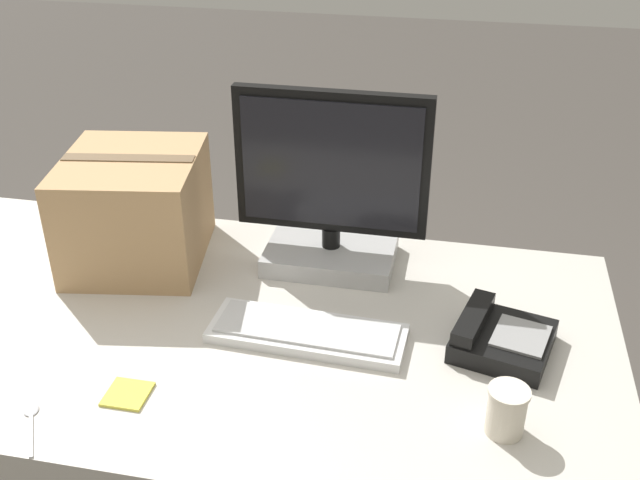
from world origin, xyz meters
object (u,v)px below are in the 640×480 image
monitor (331,200)px  cardboard_box (135,209)px  sticky_note_pad (128,394)px  keyboard (307,333)px  desk_phone (500,338)px  paper_cup_right (506,411)px  spoon (31,419)px

monitor → cardboard_box: monitor is taller
cardboard_box → sticky_note_pad: 0.54m
keyboard → desk_phone: size_ratio=1.83×
paper_cup_right → spoon: size_ratio=0.70×
desk_phone → sticky_note_pad: desk_phone is taller
spoon → sticky_note_pad: bearing=-86.7°
monitor → cardboard_box: 0.47m
keyboard → desk_phone: (0.39, 0.04, 0.01)m
keyboard → desk_phone: desk_phone is taller
keyboard → sticky_note_pad: size_ratio=5.21×
paper_cup_right → cardboard_box: bearing=153.4°
keyboard → monitor: bearing=94.2°
keyboard → desk_phone: 0.40m
desk_phone → spoon: 0.92m
desk_phone → cardboard_box: size_ratio=0.59×
monitor → spoon: (-0.43, -0.65, -0.17)m
monitor → sticky_note_pad: bearing=-117.4°
monitor → sticky_note_pad: (-0.29, -0.55, -0.17)m
monitor → cardboard_box: bearing=-171.9°
sticky_note_pad → desk_phone: bearing=22.6°
cardboard_box → paper_cup_right: bearing=-26.6°
monitor → spoon: bearing=-123.7°
paper_cup_right → desk_phone: bearing=92.0°
keyboard → spoon: 0.56m
spoon → cardboard_box: (-0.04, 0.58, 0.13)m
desk_phone → sticky_note_pad: size_ratio=2.85×
desk_phone → monitor: bearing=161.0°
desk_phone → paper_cup_right: 0.24m
cardboard_box → sticky_note_pad: cardboard_box is taller
desk_phone → paper_cup_right: paper_cup_right is taller
monitor → paper_cup_right: monitor is taller
monitor → paper_cup_right: (0.41, -0.51, -0.12)m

